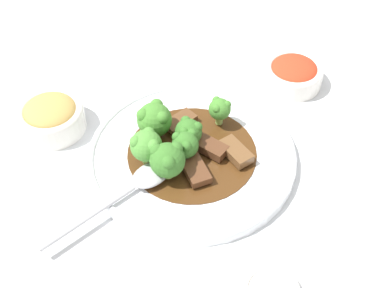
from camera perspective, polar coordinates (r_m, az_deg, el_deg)
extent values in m
plane|color=silver|center=(0.82, 0.00, -1.63)|extent=(4.00, 4.00, 0.00)
cylinder|color=white|center=(0.81, 0.00, -1.30)|extent=(0.32, 0.32, 0.01)
torus|color=white|center=(0.81, 0.00, -0.97)|extent=(0.32, 0.32, 0.01)
cylinder|color=#4C2D14|center=(0.81, 0.00, -0.93)|extent=(0.20, 0.20, 0.00)
cube|color=brown|center=(0.84, -1.12, 2.48)|extent=(0.06, 0.05, 0.01)
cube|color=#56331E|center=(0.77, 0.36, -2.79)|extent=(0.03, 0.06, 0.01)
cube|color=#56331E|center=(0.80, 1.93, -0.32)|extent=(0.05, 0.06, 0.01)
cube|color=brown|center=(0.80, 4.66, -0.82)|extent=(0.04, 0.06, 0.01)
cylinder|color=#7FA84C|center=(0.78, -4.75, -1.55)|extent=(0.02, 0.02, 0.02)
sphere|color=#4C8E38|center=(0.77, -4.86, -0.28)|extent=(0.05, 0.05, 0.05)
sphere|color=#4C8E38|center=(0.75, -5.99, 0.14)|extent=(0.02, 0.02, 0.02)
sphere|color=#4C8E38|center=(0.75, -4.14, -0.15)|extent=(0.02, 0.02, 0.02)
sphere|color=#4C8E38|center=(0.77, -4.64, 1.16)|extent=(0.02, 0.02, 0.02)
cylinder|color=#8EB756|center=(0.81, -0.36, 0.35)|extent=(0.01, 0.01, 0.01)
sphere|color=#387028|center=(0.80, -0.36, 1.28)|extent=(0.04, 0.04, 0.04)
sphere|color=#387028|center=(0.78, -0.86, 1.29)|extent=(0.02, 0.02, 0.02)
sphere|color=#387028|center=(0.79, 0.57, 1.84)|extent=(0.02, 0.02, 0.02)
sphere|color=#387028|center=(0.80, -0.80, 2.43)|extent=(0.02, 0.02, 0.02)
cylinder|color=#8EB756|center=(0.79, -0.72, -1.12)|extent=(0.01, 0.01, 0.01)
sphere|color=#387028|center=(0.78, -0.73, -0.11)|extent=(0.04, 0.04, 0.04)
sphere|color=#387028|center=(0.76, -0.61, -0.22)|extent=(0.02, 0.02, 0.02)
sphere|color=#387028|center=(0.77, -0.01, 0.86)|extent=(0.02, 0.02, 0.02)
sphere|color=#387028|center=(0.77, -1.59, 0.69)|extent=(0.02, 0.02, 0.02)
cylinder|color=#8EB756|center=(0.82, -3.94, 1.32)|extent=(0.02, 0.02, 0.01)
sphere|color=#427F2D|center=(0.81, -4.03, 2.60)|extent=(0.05, 0.05, 0.05)
sphere|color=#427F2D|center=(0.79, -3.22, 2.81)|extent=(0.02, 0.02, 0.02)
sphere|color=#427F2D|center=(0.81, -3.79, 4.15)|extent=(0.02, 0.02, 0.02)
sphere|color=#427F2D|center=(0.79, -5.23, 3.09)|extent=(0.02, 0.02, 0.02)
cylinder|color=#8EB756|center=(0.84, 2.92, 2.70)|extent=(0.01, 0.01, 0.02)
sphere|color=#427F2D|center=(0.83, 2.97, 3.74)|extent=(0.03, 0.03, 0.03)
sphere|color=#427F2D|center=(0.82, 3.75, 4.21)|extent=(0.01, 0.01, 0.01)
sphere|color=#427F2D|center=(0.83, 2.62, 4.67)|extent=(0.01, 0.01, 0.01)
sphere|color=#427F2D|center=(0.81, 2.63, 3.79)|extent=(0.01, 0.01, 0.01)
cylinder|color=#8EB756|center=(0.77, -2.58, -2.98)|extent=(0.02, 0.02, 0.01)
sphere|color=#387028|center=(0.75, -2.64, -1.75)|extent=(0.05, 0.05, 0.05)
sphere|color=#387028|center=(0.75, -1.71, -0.47)|extent=(0.02, 0.02, 0.02)
sphere|color=#387028|center=(0.74, -3.80, -0.70)|extent=(0.02, 0.02, 0.02)
sphere|color=#387028|center=(0.73, -2.53, -1.94)|extent=(0.02, 0.02, 0.02)
ellipsoid|color=#B7B7BC|center=(0.77, -4.41, -3.29)|extent=(0.07, 0.06, 0.01)
cylinder|color=#B7B7BC|center=(0.74, -10.91, -7.67)|extent=(0.14, 0.07, 0.01)
cylinder|color=white|center=(0.96, 10.60, 6.49)|extent=(0.06, 0.06, 0.01)
cylinder|color=white|center=(0.95, 10.71, 7.09)|extent=(0.10, 0.10, 0.03)
torus|color=white|center=(0.94, 10.84, 7.84)|extent=(0.10, 0.10, 0.01)
ellipsoid|color=red|center=(0.94, 10.86, 7.94)|extent=(0.08, 0.08, 0.02)
cylinder|color=white|center=(0.89, -14.52, 1.81)|extent=(0.06, 0.06, 0.01)
cylinder|color=white|center=(0.88, -14.71, 2.53)|extent=(0.10, 0.10, 0.04)
torus|color=white|center=(0.87, -14.93, 3.40)|extent=(0.10, 0.10, 0.01)
ellipsoid|color=tan|center=(0.87, -14.97, 3.52)|extent=(0.08, 0.08, 0.03)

